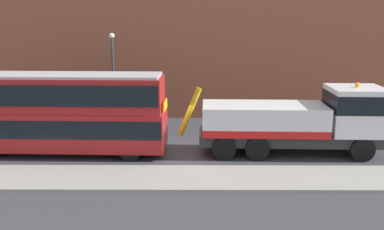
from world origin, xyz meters
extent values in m
plane|color=#38383D|center=(0.00, 0.00, 0.00)|extent=(120.00, 120.00, 0.00)
cube|color=gray|center=(0.00, -4.20, 0.07)|extent=(60.00, 2.80, 0.15)
cube|color=#2D2D2D|center=(5.36, -0.59, 0.85)|extent=(9.06, 2.48, 0.55)
cube|color=white|center=(8.56, -0.69, 2.28)|extent=(2.68, 2.68, 2.30)
cube|color=black|center=(8.56, -0.69, 2.73)|extent=(2.71, 2.71, 0.90)
cube|color=silver|center=(4.06, -0.55, 1.83)|extent=(6.18, 2.79, 1.40)
cube|color=red|center=(4.06, -0.55, 1.31)|extent=(6.18, 2.84, 0.36)
cylinder|color=#B79914|center=(0.36, -0.44, 2.13)|extent=(1.24, 0.32, 2.52)
sphere|color=orange|center=(8.56, -0.69, 3.55)|extent=(0.24, 0.24, 0.24)
cylinder|color=black|center=(8.70, 0.42, 0.58)|extent=(1.17, 0.38, 1.16)
cylinder|color=black|center=(8.63, -1.80, 0.58)|extent=(1.17, 0.38, 1.16)
cylinder|color=black|center=(3.70, 0.57, 0.58)|extent=(1.17, 0.38, 1.16)
cylinder|color=black|center=(3.63, -1.65, 0.58)|extent=(1.17, 0.38, 1.16)
cylinder|color=black|center=(2.10, 0.62, 0.58)|extent=(1.17, 0.38, 1.16)
cylinder|color=black|center=(2.03, -1.60, 0.58)|extent=(1.17, 0.38, 1.16)
cube|color=#AD1E1E|center=(-6.36, -0.59, 1.29)|extent=(11.07, 2.84, 1.90)
cube|color=#AD1E1E|center=(-6.36, -0.59, 3.09)|extent=(10.85, 2.73, 1.70)
cube|color=black|center=(-6.36, -0.59, 1.54)|extent=(10.96, 2.88, 0.90)
cube|color=black|center=(-6.36, -0.59, 3.19)|extent=(10.74, 2.88, 1.00)
cube|color=#B2B2B2|center=(-6.36, -0.59, 4.00)|extent=(10.63, 2.62, 0.12)
cube|color=yellow|center=(-0.85, -0.76, 2.54)|extent=(0.11, 1.50, 0.44)
cylinder|color=black|center=(-2.43, 0.37, 0.52)|extent=(1.05, 0.33, 1.04)
cylinder|color=black|center=(-2.50, -1.79, 0.52)|extent=(1.05, 0.33, 1.04)
cylinder|color=black|center=(-9.63, 0.59, 0.52)|extent=(1.05, 0.33, 1.04)
cylinder|color=#38383D|center=(-4.58, 5.54, 2.75)|extent=(0.16, 0.16, 5.50)
sphere|color=#EAE5C6|center=(-4.58, 5.54, 5.65)|extent=(0.36, 0.36, 0.36)
camera|label=1|loc=(0.59, -20.71, 6.68)|focal=38.69mm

